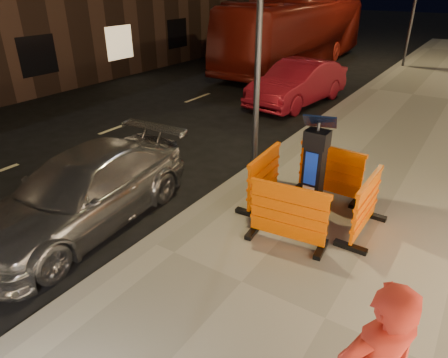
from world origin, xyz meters
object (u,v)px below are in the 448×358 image
Objects in this scene: barrier_kerbside at (264,178)px; car_red at (296,104)px; barrier_bldgside at (366,206)px; car_silver at (89,222)px; bus_doubledecker at (294,66)px; parking_kiosk at (314,170)px; barrier_front at (288,215)px; barrier_back at (330,172)px.

barrier_kerbside is 0.29× the size of car_red.
barrier_bldgside is 4.90m from car_silver.
bus_doubledecker is at bearing 96.49° from car_silver.
parking_kiosk is at bearing -65.29° from bus_doubledecker.
bus_doubledecker is at bearing 29.29° from barrier_bldgside.
barrier_bldgside is 15.39m from bus_doubledecker.
bus_doubledecker is (-3.02, 15.71, 0.00)m from car_silver.
parking_kiosk is 1.40× the size of barrier_front.
barrier_front reaches higher than car_red.
bus_doubledecker is (-2.96, 6.37, 0.00)m from car_red.
barrier_back is at bearing -48.25° from barrier_kerbside.
bus_doubledecker is at bearing 107.61° from barrier_front.
car_silver is at bearing 129.00° from barrier_kerbside.
barrier_bldgside is (0.95, 0.95, 0.00)m from barrier_front.
car_red is (-4.38, 7.14, -0.66)m from barrier_bldgside.
bus_doubledecker is at bearing 121.74° from car_red.
barrier_front is 0.11× the size of bus_doubledecker.
barrier_front is 1.90m from barrier_back.
car_silver is (-3.37, -2.20, -1.06)m from parking_kiosk.
car_silver is 0.99× the size of car_red.
car_red is (-3.43, 6.19, -0.66)m from barrier_back.
parking_kiosk is 0.41× the size of car_silver.
barrier_front is at bearing -91.25° from parking_kiosk.
car_silver is (-4.32, -2.20, -0.66)m from barrier_bldgside.
barrier_back is at bearing -63.64° from bus_doubledecker.
car_silver is (-2.42, -2.20, -0.66)m from barrier_kerbside.
barrier_kerbside reaches higher than car_red.
bus_doubledecker is (-5.45, 13.50, -0.66)m from barrier_kerbside.
barrier_bldgside is at bearing -62.09° from bus_doubledecker.
barrier_front is 15.82m from bus_doubledecker.
barrier_back and barrier_bldgside have the same top height.
barrier_front and barrier_kerbside have the same top height.
barrier_front reaches higher than car_silver.
car_silver is at bearing -135.20° from barrier_back.
car_red is (-0.06, 9.34, 0.00)m from car_silver.
parking_kiosk is 0.15× the size of bus_doubledecker.
barrier_front and barrier_bldgside have the same top height.
parking_kiosk reaches higher than car_silver.
parking_kiosk is at bearing -88.25° from barrier_back.
parking_kiosk is 1.03m from barrier_front.
bus_doubledecker is (-6.40, 14.45, -0.66)m from barrier_front.
bus_doubledecker reaches higher than car_red.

